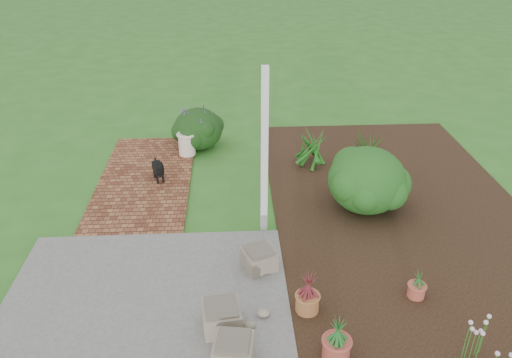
{
  "coord_description": "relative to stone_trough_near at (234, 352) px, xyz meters",
  "views": [
    {
      "loc": [
        -0.15,
        -6.13,
        4.27
      ],
      "look_at": [
        0.2,
        0.4,
        0.7
      ],
      "focal_mm": 35.0,
      "sensor_mm": 36.0,
      "label": 1
    }
  ],
  "objects": [
    {
      "name": "ground",
      "position": [
        0.19,
        2.41,
        -0.18
      ],
      "size": [
        80.0,
        80.0,
        0.0
      ],
      "primitive_type": "plane",
      "color": "#2F6620",
      "rests_on": "ground"
    },
    {
      "name": "concrete_patio",
      "position": [
        -1.06,
        0.66,
        -0.16
      ],
      "size": [
        3.5,
        3.5,
        0.04
      ],
      "primitive_type": "cube",
      "color": "#5F5E5C",
      "rests_on": "ground"
    },
    {
      "name": "brick_path",
      "position": [
        -1.51,
        4.16,
        -0.16
      ],
      "size": [
        1.6,
        3.5,
        0.04
      ],
      "primitive_type": "cube",
      "color": "#5C2D1D",
      "rests_on": "ground"
    },
    {
      "name": "garden_bed",
      "position": [
        2.69,
        2.91,
        -0.16
      ],
      "size": [
        4.0,
        7.0,
        0.03
      ],
      "primitive_type": "cube",
      "color": "black",
      "rests_on": "ground"
    },
    {
      "name": "veranda_post",
      "position": [
        0.49,
        2.51,
        1.07
      ],
      "size": [
        0.1,
        0.1,
        2.5
      ],
      "primitive_type": "cube",
      "color": "white",
      "rests_on": "ground"
    },
    {
      "name": "stone_trough_near",
      "position": [
        0.0,
        0.0,
        0.0
      ],
      "size": [
        0.47,
        0.47,
        0.27
      ],
      "primitive_type": "cube",
      "rotation": [
        0.0,
        0.0,
        -0.15
      ],
      "color": "#76715B",
      "rests_on": "concrete_patio"
    },
    {
      "name": "stone_trough_mid",
      "position": [
        -0.13,
        0.5,
        0.0
      ],
      "size": [
        0.47,
        0.47,
        0.28
      ],
      "primitive_type": "cube",
      "rotation": [
        0.0,
        0.0,
        0.13
      ],
      "color": "gray",
      "rests_on": "concrete_patio"
    },
    {
      "name": "stone_trough_far",
      "position": [
        0.36,
        1.55,
        -0.01
      ],
      "size": [
        0.51,
        0.51,
        0.26
      ],
      "primitive_type": "cube",
      "rotation": [
        0.0,
        0.0,
        0.39
      ],
      "color": "gray",
      "rests_on": "concrete_patio"
    },
    {
      "name": "black_dog",
      "position": [
        -1.24,
        4.04,
        0.11
      ],
      "size": [
        0.25,
        0.47,
        0.42
      ],
      "rotation": [
        0.0,
        0.0,
        0.34
      ],
      "color": "black",
      "rests_on": "brick_path"
    },
    {
      "name": "cream_ceramic_urn",
      "position": [
        -0.82,
        5.1,
        0.08
      ],
      "size": [
        0.41,
        0.41,
        0.43
      ],
      "primitive_type": "cylinder",
      "rotation": [
        0.0,
        0.0,
        -0.36
      ],
      "color": "beige",
      "rests_on": "brick_path"
    },
    {
      "name": "evergreen_shrub",
      "position": [
        2.14,
        3.01,
        0.37
      ],
      "size": [
        1.59,
        1.59,
        1.04
      ],
      "primitive_type": "ellipsoid",
      "rotation": [
        0.0,
        0.0,
        -0.4
      ],
      "color": "#0E3711",
      "rests_on": "garden_bed"
    },
    {
      "name": "agapanthus_clump_back",
      "position": [
        2.46,
        4.23,
        0.29
      ],
      "size": [
        1.24,
        1.24,
        0.87
      ],
      "primitive_type": null,
      "rotation": [
        0.0,
        0.0,
        -0.36
      ],
      "color": "#0F360D",
      "rests_on": "garden_bed"
    },
    {
      "name": "agapanthus_clump_front",
      "position": [
        1.5,
        4.57,
        0.25
      ],
      "size": [
        1.17,
        1.17,
        0.79
      ],
      "primitive_type": null,
      "rotation": [
        0.0,
        0.0,
        -0.41
      ],
      "color": "#12380B",
      "rests_on": "garden_bed"
    },
    {
      "name": "pink_flower_patch",
      "position": [
        2.75,
        -0.23,
        0.14
      ],
      "size": [
        1.14,
        1.14,
        0.57
      ],
      "primitive_type": null,
      "rotation": [
        0.0,
        0.0,
        0.36
      ],
      "color": "#113D0F",
      "rests_on": "garden_bed"
    },
    {
      "name": "terracotta_pot_bronze",
      "position": [
        0.89,
        0.73,
        -0.03
      ],
      "size": [
        0.35,
        0.35,
        0.23
      ],
      "primitive_type": "cylinder",
      "rotation": [
        0.0,
        0.0,
        0.3
      ],
      "color": "#9E6135",
      "rests_on": "garden_bed"
    },
    {
      "name": "terracotta_pot_small_left",
      "position": [
        2.27,
        0.9,
        -0.06
      ],
      "size": [
        0.24,
        0.24,
        0.18
      ],
      "primitive_type": "cylinder",
      "rotation": [
        0.0,
        0.0,
        -0.16
      ],
      "color": "#B04E3B",
      "rests_on": "garden_bed"
    },
    {
      "name": "terracotta_pot_small_right",
      "position": [
        1.09,
        0.0,
        -0.02
      ],
      "size": [
        0.39,
        0.39,
        0.25
      ],
      "primitive_type": "cylinder",
      "rotation": [
        0.0,
        0.0,
        -0.41
      ],
      "color": "#A84539",
      "rests_on": "garden_bed"
    },
    {
      "name": "purple_flowering_bush",
      "position": [
        -0.62,
        5.52,
        0.24
      ],
      "size": [
        1.25,
        1.25,
        0.83
      ],
      "primitive_type": "ellipsoid",
      "rotation": [
        0.0,
        0.0,
        -0.35
      ],
      "color": "black",
      "rests_on": "ground"
    }
  ]
}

